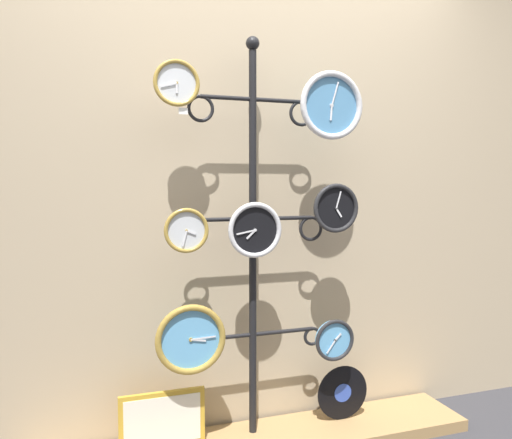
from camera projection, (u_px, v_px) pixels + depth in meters
The scene contains 12 objects.
shop_wall at pixel (243, 161), 2.53m from camera, with size 4.40×0.04×2.80m.
display_stand at pixel (253, 291), 2.42m from camera, with size 0.74×0.32×1.97m.
clock_top_left at pixel (176, 83), 2.17m from camera, with size 0.20×0.04×0.20m.
clock_top_right at pixel (331, 105), 2.37m from camera, with size 0.33×0.04×0.33m.
clock_middle_left at pixel (186, 230), 2.22m from camera, with size 0.20×0.04×0.20m.
clock_middle_center at pixel (255, 230), 2.30m from camera, with size 0.26×0.04×0.26m.
clock_middle_right at pixel (335, 208), 2.42m from camera, with size 0.24×0.04×0.24m.
clock_bottom_left at pixel (191, 339), 2.24m from camera, with size 0.32×0.04×0.32m.
clock_bottom_right at pixel (334, 340), 2.46m from camera, with size 0.21×0.04×0.21m.
vinyl_record at pixel (343, 393), 2.59m from camera, with size 0.28×0.01×0.28m.
picture_frame at pixel (162, 420), 2.31m from camera, with size 0.40×0.02×0.27m.
price_tag_upper at pixel (183, 111), 2.18m from camera, with size 0.04×0.00×0.03m.
Camera 1 is at (-0.74, -1.86, 1.28)m, focal length 35.00 mm.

